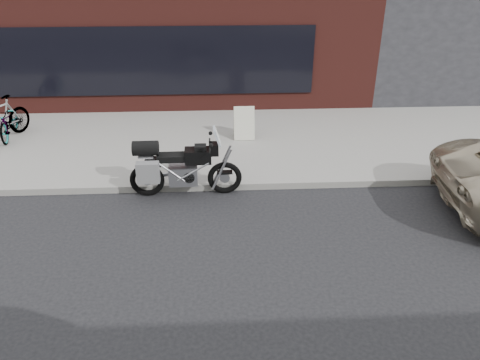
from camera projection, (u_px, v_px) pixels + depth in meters
name	position (u px, v px, depth m)	size (l,w,h in m)	color
ground	(216.00, 325.00, 6.64)	(120.00, 120.00, 0.00)	black
near_sidewalk	(214.00, 137.00, 12.82)	(44.00, 6.00, 0.15)	gray
storefront	(160.00, 17.00, 17.95)	(14.00, 10.07, 4.50)	#531F1B
motorcycle	(178.00, 168.00, 9.75)	(2.37, 0.79, 1.50)	black
bicycle_front	(9.00, 121.00, 12.43)	(0.59, 1.68, 0.88)	gray
bicycle_rear	(1.00, 120.00, 12.17)	(0.53, 1.88, 1.13)	gray
sandwich_sign	(244.00, 122.00, 12.39)	(0.54, 0.50, 0.86)	beige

